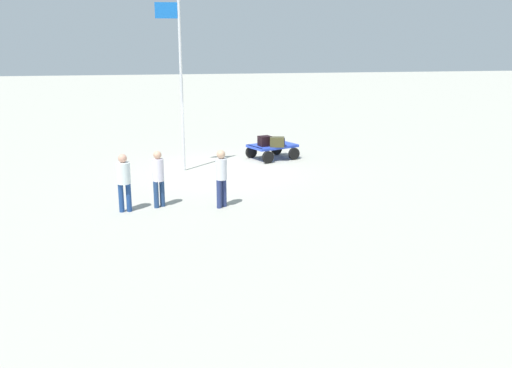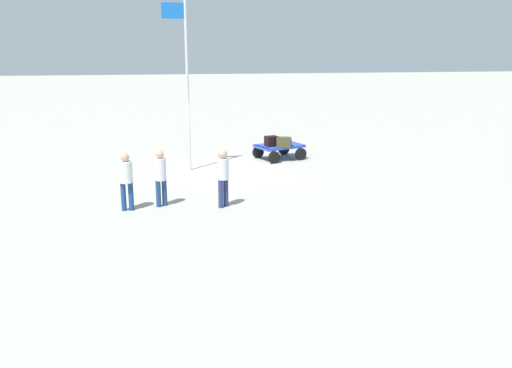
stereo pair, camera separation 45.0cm
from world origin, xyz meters
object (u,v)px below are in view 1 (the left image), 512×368
(suitcase_olive, at_px, (265,141))
(luggage_cart, at_px, (272,148))
(worker_trailing, at_px, (158,175))
(worker_lead, at_px, (221,175))
(suitcase_tan, at_px, (277,142))
(worker_supervisor, at_px, (124,178))
(suitcase_dark, at_px, (277,142))
(flagpole, at_px, (179,76))

(suitcase_olive, bearing_deg, luggage_cart, -147.30)
(luggage_cart, bearing_deg, worker_trailing, 51.93)
(suitcase_olive, bearing_deg, worker_lead, 67.38)
(suitcase_tan, relative_size, worker_supervisor, 0.35)
(luggage_cart, bearing_deg, suitcase_dark, 102.05)
(worker_lead, bearing_deg, suitcase_dark, -117.12)
(suitcase_dark, bearing_deg, worker_lead, 62.88)
(luggage_cart, relative_size, suitcase_dark, 3.35)
(suitcase_olive, bearing_deg, suitcase_dark, 150.85)
(suitcase_tan, xyz_separation_m, worker_supervisor, (5.54, 5.63, 0.21))
(luggage_cart, height_order, worker_trailing, worker_trailing)
(worker_supervisor, bearing_deg, worker_lead, 178.20)
(worker_trailing, bearing_deg, suitcase_tan, -130.70)
(suitcase_olive, distance_m, worker_trailing, 6.89)
(worker_lead, distance_m, worker_supervisor, 2.62)
(luggage_cart, relative_size, suitcase_tan, 3.72)
(suitcase_tan, xyz_separation_m, worker_lead, (2.91, 5.72, 0.20))
(suitcase_olive, bearing_deg, worker_supervisor, 48.74)
(flagpole, bearing_deg, worker_supervisor, 68.69)
(suitcase_olive, bearing_deg, suitcase_tan, 164.08)
(worker_trailing, bearing_deg, worker_supervisor, 16.10)
(worker_lead, height_order, worker_trailing, worker_lead)
(worker_lead, distance_m, flagpole, 5.35)
(worker_trailing, relative_size, flagpole, 0.27)
(suitcase_dark, height_order, worker_trailing, worker_trailing)
(worker_lead, height_order, worker_supervisor, worker_lead)
(suitcase_tan, distance_m, suitcase_olive, 0.49)
(luggage_cart, distance_m, suitcase_olive, 0.52)
(suitcase_tan, relative_size, flagpole, 0.09)
(worker_supervisor, distance_m, flagpole, 5.51)
(worker_trailing, bearing_deg, suitcase_olive, -126.98)
(worker_supervisor, bearing_deg, suitcase_dark, -134.84)
(luggage_cart, relative_size, flagpole, 0.35)
(suitcase_tan, bearing_deg, luggage_cart, -68.69)
(suitcase_dark, xyz_separation_m, flagpole, (3.69, 0.90, 2.59))
(suitcase_dark, xyz_separation_m, suitcase_olive, (0.44, -0.24, 0.01))
(luggage_cart, distance_m, worker_lead, 6.69)
(worker_trailing, bearing_deg, suitcase_dark, -131.03)
(worker_lead, relative_size, worker_supervisor, 1.02)
(suitcase_dark, xyz_separation_m, worker_trailing, (4.58, 5.26, 0.15))
(luggage_cart, distance_m, worker_supervisor, 8.08)
(worker_trailing, relative_size, worker_supervisor, 1.00)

